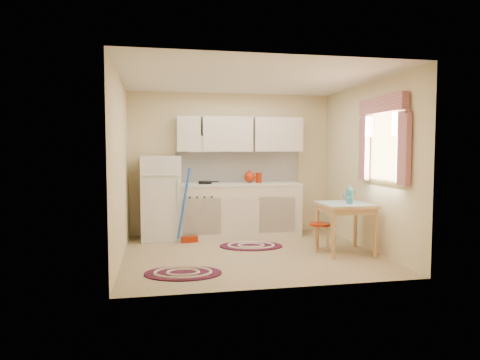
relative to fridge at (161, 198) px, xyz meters
name	(u,v)px	position (x,y,z in m)	size (l,w,h in m)	color
room_shell	(257,143)	(1.41, -1.01, 0.90)	(3.64, 3.60, 2.52)	tan
fridge	(161,198)	(0.00, 0.00, 0.00)	(0.65, 0.60, 1.40)	silver
broom	(189,206)	(0.45, -0.35, -0.10)	(0.28, 0.12, 1.20)	blue
base_cabinets	(235,211)	(1.27, 0.05, -0.26)	(2.25, 0.60, 0.88)	beige
countertop	(235,184)	(1.27, 0.05, 0.20)	(2.27, 0.62, 0.04)	silver
frying_pan	(205,182)	(0.74, 0.00, 0.24)	(0.23, 0.23, 0.05)	black
red_kettle	(250,177)	(1.53, 0.05, 0.33)	(0.22, 0.19, 0.22)	#941F05
red_canister	(259,178)	(1.69, 0.05, 0.30)	(0.10, 0.10, 0.16)	#941F05
table	(345,228)	(2.62, -1.48, -0.34)	(0.72, 0.72, 0.72)	tan
stool	(320,237)	(2.29, -1.33, -0.49)	(0.30, 0.30, 0.42)	#941F05
coffee_pot	(350,194)	(2.74, -1.36, 0.15)	(0.13, 0.11, 0.26)	teal
mug	(350,201)	(2.64, -1.58, 0.07)	(0.09, 0.09, 0.10)	teal
rug_center	(251,246)	(1.36, -0.83, -0.69)	(0.98, 0.65, 0.02)	#690B0B
rug_left	(183,273)	(0.24, -2.12, -0.69)	(0.94, 0.63, 0.02)	#690B0B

